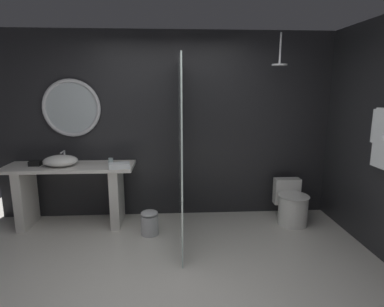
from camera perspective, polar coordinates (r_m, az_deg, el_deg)
The scene contains 13 objects.
ground_plane at distance 3.21m, azimuth -4.21°, elevation -23.24°, with size 5.76×5.76×0.00m, color silver.
back_wall_panel at distance 4.57m, azimuth -4.15°, elevation 4.92°, with size 4.80×0.10×2.60m, color #232326.
side_wall_right at distance 4.13m, azimuth 30.36°, elevation 2.60°, with size 0.10×2.47×2.60m, color #232326.
vanity_counter at distance 4.59m, azimuth -20.78°, elevation -5.75°, with size 1.69×0.58×0.83m.
vessel_sink at distance 4.50m, azimuth -22.43°, elevation -1.19°, with size 0.44×0.36×0.18m.
tumbler_cup at distance 4.36m, azimuth -14.30°, elevation -1.38°, with size 0.06×0.06×0.09m, color silver.
tissue_box at distance 4.66m, azimuth -26.22°, elevation -1.57°, with size 0.14×0.12×0.06m, color black.
round_wall_mirror at distance 4.66m, azimuth -20.74°, elevation 7.61°, with size 0.79×0.05×0.79m.
shower_glass_panel at distance 3.82m, azimuth -2.12°, elevation 0.29°, with size 0.02×1.49×2.17m, color silver.
rain_shower_head at distance 4.27m, azimuth 15.40°, elevation 15.64°, with size 0.19×0.19×0.39m.
toilet at distance 4.65m, azimuth 17.34°, elevation -8.78°, with size 0.41×0.57×0.57m.
waste_bin at distance 4.17m, azimuth -7.59°, elevation -12.10°, with size 0.22×0.22×0.32m.
folded_hand_towel at distance 4.16m, azimuth -12.89°, elevation -2.13°, with size 0.26×0.15×0.07m, color white.
Camera 1 is at (0.06, -2.63, 1.84)m, focal length 29.84 mm.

